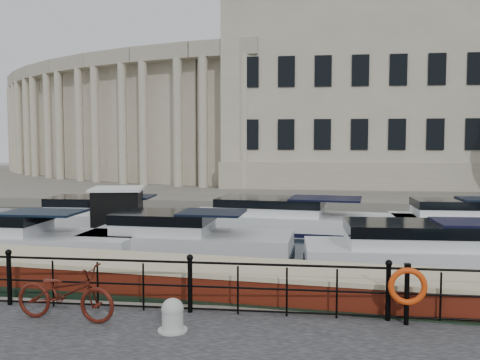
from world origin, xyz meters
name	(u,v)px	position (x,y,z in m)	size (l,w,h in m)	color
ground_plane	(210,305)	(0.00, 0.00, 0.00)	(160.00, 160.00, 0.00)	black
far_bank	(283,180)	(0.00, 39.00, 0.28)	(120.00, 42.00, 0.55)	#6B665B
railing	(190,281)	(0.00, -2.25, 1.20)	(24.14, 0.14, 1.22)	black
civic_building	(270,107)	(-1.00, 34.71, 7.04)	(53.55, 31.84, 16.85)	#ADA38C
bicycle	(65,293)	(-2.34, -3.05, 1.11)	(0.74, 2.12, 1.11)	#4D160D
mooring_bollard	(173,316)	(-0.08, -3.38, 0.84)	(0.56, 0.56, 0.63)	#B3B3AF
life_ring_post	(408,287)	(4.32, -2.52, 1.30)	(0.74, 0.20, 1.20)	black
narrowboat	(195,298)	(-0.24, -0.62, 0.37)	(16.28, 3.92, 1.59)	black
harbour_hut	(118,214)	(-5.68, 8.99, 0.95)	(3.36, 2.98, 2.18)	#6B665B
cabin_cruisers	(241,235)	(-0.24, 8.01, 0.37)	(24.93, 10.35, 1.99)	silver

